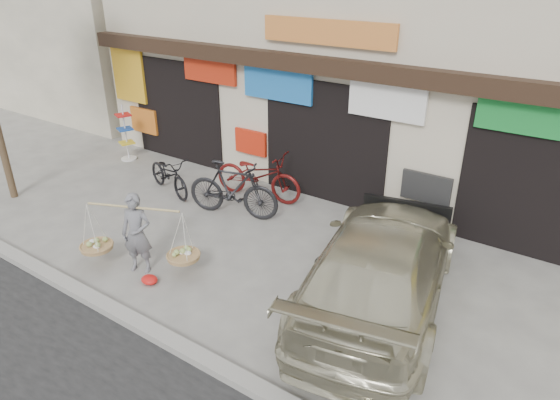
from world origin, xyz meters
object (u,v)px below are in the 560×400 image
Objects in this scene: bike_0 at (169,174)px; suv at (381,264)px; bike_1 at (233,189)px; bike_2 at (258,175)px; street_vendor at (137,237)px; display_rack at (126,138)px.

suv is (5.85, -1.13, 0.26)m from bike_0.
bike_1 reaches higher than bike_2.
street_vendor reaches higher than bike_1.
bike_0 is (-1.98, 2.65, -0.22)m from street_vendor.
display_rack reaches higher than suv.
bike_0 is at bearing 103.50° from street_vendor.
suv is (3.87, 1.53, 0.04)m from street_vendor.
display_rack reaches higher than bike_2.
bike_1 is at bearing -74.73° from bike_0.
display_rack is at bearing 87.67° from bike_0.
street_vendor is 1.33× the size of display_rack.
street_vendor is at bearing 173.69° from bike_2.
bike_2 is at bearing -46.32° from bike_0.
suv reaches higher than bike_1.
street_vendor is at bearing -125.95° from bike_0.
suv is at bearing -119.64° from bike_1.
bike_0 is 0.81× the size of bike_2.
bike_0 is 2.01m from bike_1.
street_vendor is at bearing -38.15° from display_rack.
bike_2 is (-0.09, 1.02, -0.05)m from bike_1.
street_vendor is 1.18× the size of bike_0.
bike_0 is 0.33× the size of suv.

